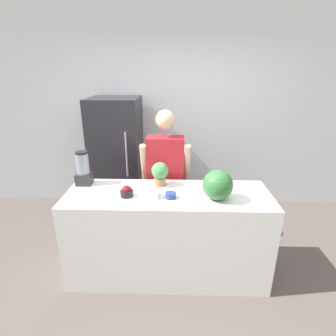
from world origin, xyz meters
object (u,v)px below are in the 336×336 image
watermelon (218,185)px  blender (83,169)px  refrigerator (118,158)px  bowl_cream (151,193)px  person (166,179)px  potted_plant (160,173)px  bowl_small_blue (171,195)px  bowl_cherries (127,192)px

watermelon → blender: size_ratio=0.78×
refrigerator → bowl_cream: (0.61, -1.35, 0.12)m
person → potted_plant: (-0.04, -0.35, 0.22)m
bowl_cream → bowl_small_blue: bearing=-4.9°
bowl_cream → potted_plant: potted_plant is taller
potted_plant → bowl_small_blue: bearing=-68.0°
person → blender: 0.93m
bowl_cream → bowl_small_blue: size_ratio=1.69×
bowl_cherries → watermelon: bearing=-3.7°
person → bowl_small_blue: person is taller
watermelon → potted_plant: bearing=149.8°
refrigerator → bowl_cream: bearing=-65.9°
bowl_cherries → blender: bearing=151.1°
person → bowl_cream: 0.64m
bowl_small_blue → blender: bearing=161.9°
refrigerator → blender: (-0.11, -1.07, 0.24)m
blender → refrigerator: bearing=83.9°
refrigerator → bowl_small_blue: size_ratio=16.98×
blender → potted_plant: 0.79m
person → bowl_cherries: person is taller
watermelon → bowl_cream: bearing=175.8°
person → bowl_cream: person is taller
person → potted_plant: bearing=-96.8°
watermelon → bowl_small_blue: size_ratio=2.75×
blender → bowl_cream: bearing=-21.3°
watermelon → blender: bearing=166.2°
bowl_cherries → bowl_cream: size_ratio=0.72×
refrigerator → bowl_cherries: 1.40m
bowl_cherries → potted_plant: (0.30, 0.26, 0.09)m
bowl_cherries → bowl_small_blue: bearing=-3.6°
bowl_small_blue → potted_plant: 0.33m
bowl_small_blue → potted_plant: (-0.12, 0.28, 0.11)m
bowl_cherries → blender: 0.57m
refrigerator → person: bearing=-45.5°
bowl_cherries → bowl_small_blue: (0.42, -0.03, -0.02)m
refrigerator → bowl_small_blue: refrigerator is taller
refrigerator → blender: 1.11m
refrigerator → person: refrigerator is taller
potted_plant → bowl_cream: bearing=-104.7°
bowl_cherries → potted_plant: potted_plant is taller
bowl_small_blue → blender: blender is taller
bowl_cream → potted_plant: (0.07, 0.27, 0.09)m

